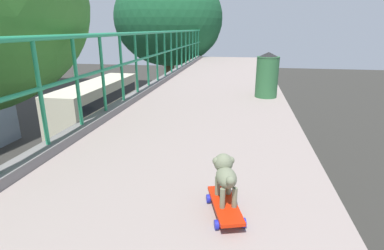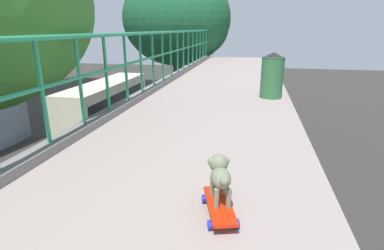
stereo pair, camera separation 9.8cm
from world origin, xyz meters
name	(u,v)px [view 1 (the left image)]	position (x,y,z in m)	size (l,w,h in m)	color
car_blue_fifth	(55,204)	(-5.31, 9.32, 0.68)	(1.98, 4.10, 1.41)	#213395
city_bus	(98,102)	(-9.04, 20.68, 1.90)	(2.61, 10.27, 3.37)	beige
roadside_tree_far	(169,20)	(-2.01, 15.03, 7.60)	(5.15, 5.15, 9.86)	#4B4125
roadside_tree_farthest	(188,30)	(-2.18, 21.07, 7.12)	(4.26, 4.26, 9.10)	brown
toy_skateboard	(225,205)	(1.64, 1.96, 6.04)	(0.30, 0.51, 0.09)	red
small_dog	(225,173)	(1.63, 2.03, 6.26)	(0.20, 0.34, 0.31)	slate
litter_bin	(267,74)	(2.14, 5.90, 6.40)	(0.42, 0.42, 0.83)	#2F663B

